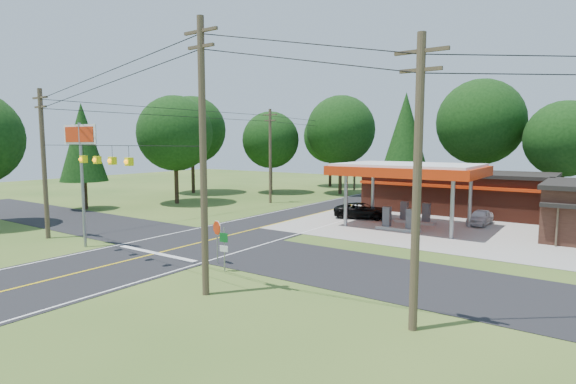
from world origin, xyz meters
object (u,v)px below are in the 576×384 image
Objects in this scene: octagonal_stop_sign at (217,231)px; suv_car at (362,211)px; gas_canopy at (408,172)px; big_stop_sign at (81,154)px; sedan_car at (480,218)px.

suv_car is at bearing 90.00° from octagonal_stop_sign.
gas_canopy is 4.48× the size of octagonal_stop_sign.
octagonal_stop_sign is (0.00, -17.67, 1.10)m from suv_car.
suv_car is at bearing 64.04° from big_stop_sign.
octagonal_stop_sign is at bearing 162.48° from suv_car.
sedan_car is (4.45, 4.00, -3.67)m from gas_canopy.
big_stop_sign is at bearing 136.51° from suv_car.
big_stop_sign is (-18.45, -22.01, 5.18)m from sedan_car.
gas_canopy is at bearing -125.96° from suv_car.
suv_car is at bearing 161.57° from gas_canopy.
octagonal_stop_sign is (9.50, 1.84, -4.02)m from big_stop_sign.
gas_canopy is 7.02m from sedan_car.
suv_car reaches higher than sedan_car.
gas_canopy is at bearing 52.14° from big_stop_sign.
sedan_car is 29.19m from big_stop_sign.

